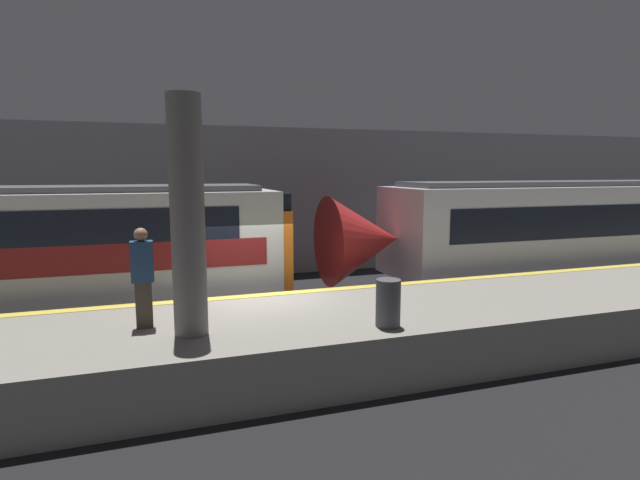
# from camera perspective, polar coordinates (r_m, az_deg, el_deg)

# --- Properties ---
(ground_plane) EXTENTS (120.00, 120.00, 0.00)m
(ground_plane) POSITION_cam_1_polar(r_m,az_deg,el_deg) (11.65, -7.05, -11.11)
(ground_plane) COLOR black
(platform) EXTENTS (40.00, 3.64, 1.05)m
(platform) POSITION_cam_1_polar(r_m,az_deg,el_deg) (9.80, -4.92, -11.58)
(platform) COLOR gray
(platform) RESTS_ON ground
(station_rear_barrier) EXTENTS (50.00, 0.15, 5.32)m
(station_rear_barrier) POSITION_cam_1_polar(r_m,az_deg,el_deg) (17.81, -11.64, 4.14)
(station_rear_barrier) COLOR gray
(station_rear_barrier) RESTS_ON ground
(support_pillar_near) EXTENTS (0.56, 0.56, 3.98)m
(support_pillar_near) POSITION_cam_1_polar(r_m,az_deg,el_deg) (8.49, -14.90, 2.53)
(support_pillar_near) COLOR slate
(support_pillar_near) RESTS_ON platform
(train_modern) EXTENTS (23.07, 2.98, 3.45)m
(train_modern) POSITION_cam_1_polar(r_m,az_deg,el_deg) (21.22, 32.64, 1.20)
(train_modern) COLOR black
(train_modern) RESTS_ON ground
(person_waiting) EXTENTS (0.38, 0.24, 1.77)m
(person_waiting) POSITION_cam_1_polar(r_m,az_deg,el_deg) (9.25, -19.61, -3.78)
(person_waiting) COLOR #473D33
(person_waiting) RESTS_ON platform
(trash_bin) EXTENTS (0.44, 0.44, 0.85)m
(trash_bin) POSITION_cam_1_polar(r_m,az_deg,el_deg) (8.98, 7.80, -7.15)
(trash_bin) COLOR #4C4C51
(trash_bin) RESTS_ON platform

